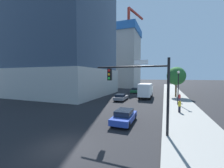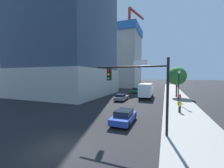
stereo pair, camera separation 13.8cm
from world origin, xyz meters
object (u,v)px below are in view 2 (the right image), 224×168
Objects in this scene: car_blue at (124,116)px; pedestrian_red_shirt at (180,98)px; box_truck at (146,90)px; street_tree at (177,76)px; traffic_light_pole at (140,82)px; construction_building at (122,55)px; street_lamp at (179,82)px; car_gray at (121,97)px; car_green at (135,90)px; pedestrian_yellow_shirt at (180,106)px.

pedestrian_red_shirt reaches higher than car_blue.
street_tree is at bearing 29.34° from box_truck.
traffic_light_pole is at bearing -100.60° from street_tree.
construction_building is 7.62× the size of car_blue.
street_lamp is (3.93, 13.41, -0.51)m from traffic_light_pole.
car_gray is (-6.06, 14.63, -3.61)m from traffic_light_pole.
car_gray is 10.43m from pedestrian_red_shirt.
traffic_light_pole reaches higher than car_gray.
traffic_light_pole is 16.24m from car_gray.
car_gray is at bearing -176.17° from pedestrian_red_shirt.
car_blue is (-6.19, -20.80, -4.09)m from street_tree.
traffic_light_pole is 1.11× the size of street_lamp.
car_blue is at bearing -81.05° from car_green.
traffic_light_pole is 0.91× the size of street_tree.
box_truck is at bearing 90.00° from car_blue.
box_truck reaches higher than pedestrian_red_shirt.
street_tree is 15.25m from pedestrian_yellow_shirt.
car_gray is at bearing -90.00° from car_green.
street_tree is at bearing -27.96° from car_green.
street_lamp is 13.13m from car_blue.
car_gray is at bearing -73.48° from construction_building.
traffic_light_pole reaches higher than car_blue.
pedestrian_red_shirt is at bearing -89.44° from street_tree.
construction_building is 41.55m from pedestrian_red_shirt.
box_truck is at bearing -65.21° from car_green.
traffic_light_pole is at bearing -84.35° from box_truck.
traffic_light_pole is 1.42× the size of car_green.
construction_building is 38.23m from car_gray.
street_lamp is at bearing -6.98° from car_gray.
pedestrian_red_shirt is at bearing -32.86° from box_truck.
car_blue is 2.64× the size of pedestrian_yellow_shirt.
car_gray is at bearing -131.11° from box_truck.
pedestrian_red_shirt is at bearing 64.73° from car_blue.
car_blue is 14.68m from pedestrian_red_shirt.
car_blue is (14.30, -46.85, -13.51)m from construction_building.
street_tree is 12.39m from car_green.
traffic_light_pole reaches higher than pedestrian_red_shirt.
pedestrian_yellow_shirt is (-0.66, -7.22, 0.01)m from pedestrian_red_shirt.
street_tree is at bearing 73.42° from car_blue.
pedestrian_yellow_shirt is at bearing -95.19° from pedestrian_red_shirt.
street_tree is 1.53× the size of car_gray.
construction_building reaches higher than street_tree.
car_green reaches higher than car_gray.
box_truck is at bearing 95.65° from traffic_light_pole.
box_truck is 4.53× the size of pedestrian_red_shirt.
car_blue is at bearing -90.00° from box_truck.
construction_building is 5.86× the size of street_lamp.
traffic_light_pole is 13.98m from street_lamp.
construction_building is 5.30× the size of traffic_light_pole.
box_truck is (4.14, -8.96, 1.07)m from car_green.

